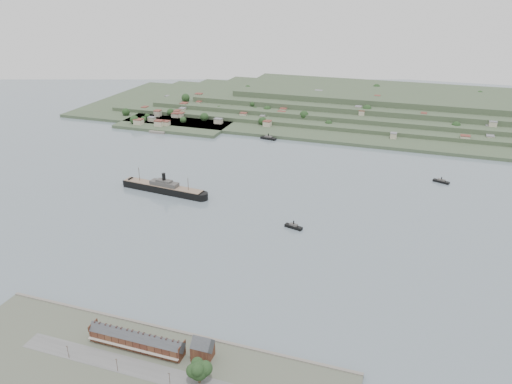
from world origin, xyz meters
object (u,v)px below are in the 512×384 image
(gabled_building, at_px, (203,349))
(tugboat, at_px, (294,226))
(terrace_row, at_px, (137,340))
(steamship, at_px, (161,187))
(fig_tree, at_px, (199,370))

(gabled_building, xyz_separation_m, tugboat, (6.28, 163.77, -6.53))
(gabled_building, distance_m, tugboat, 164.02)
(terrace_row, xyz_separation_m, steamship, (-95.20, 200.46, -2.56))
(fig_tree, bearing_deg, steamship, 122.99)
(gabled_building, height_order, tugboat, gabled_building)
(steamship, bearing_deg, terrace_row, -64.60)
(steamship, bearing_deg, fig_tree, -57.01)
(gabled_building, relative_size, fig_tree, 1.01)
(steamship, relative_size, fig_tree, 6.95)
(steamship, height_order, fig_tree, steamship)
(terrace_row, height_order, fig_tree, fig_tree)
(tugboat, height_order, fig_tree, fig_tree)
(gabled_building, distance_m, fig_tree, 18.09)
(gabled_building, height_order, steamship, steamship)
(gabled_building, bearing_deg, terrace_row, -173.88)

